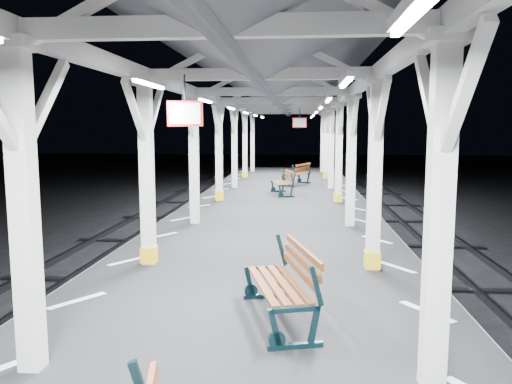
# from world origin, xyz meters

# --- Properties ---
(ground) EXTENTS (120.00, 120.00, 0.00)m
(ground) POSITION_xyz_m (0.00, 0.00, 0.00)
(ground) COLOR black
(ground) RESTS_ON ground
(platform) EXTENTS (6.00, 50.00, 1.00)m
(platform) POSITION_xyz_m (0.00, 0.00, 0.50)
(platform) COLOR black
(platform) RESTS_ON ground
(hazard_stripes_left) EXTENTS (1.00, 48.00, 0.01)m
(hazard_stripes_left) POSITION_xyz_m (-2.45, 0.00, 1.00)
(hazard_stripes_left) COLOR silver
(hazard_stripes_left) RESTS_ON platform
(hazard_stripes_right) EXTENTS (1.00, 48.00, 0.01)m
(hazard_stripes_right) POSITION_xyz_m (2.45, 0.00, 1.00)
(hazard_stripes_right) COLOR silver
(hazard_stripes_right) RESTS_ON platform
(canopy) EXTENTS (5.40, 49.00, 4.65)m
(canopy) POSITION_xyz_m (0.00, -0.02, 4.56)
(canopy) COLOR silver
(canopy) RESTS_ON platform
(bench_mid) EXTENTS (1.09, 1.88, 0.96)m
(bench_mid) POSITION_xyz_m (0.56, -0.45, 1.51)
(bench_mid) COLOR black
(bench_mid) RESTS_ON platform
(bench_far) EXTENTS (0.96, 1.73, 0.89)m
(bench_far) POSITION_xyz_m (0.16, 11.92, 1.47)
(bench_far) COLOR black
(bench_far) RESTS_ON platform
(bench_extra) EXTENTS (1.27, 1.88, 0.96)m
(bench_extra) POSITION_xyz_m (0.68, 15.15, 1.51)
(bench_extra) COLOR black
(bench_extra) RESTS_ON platform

